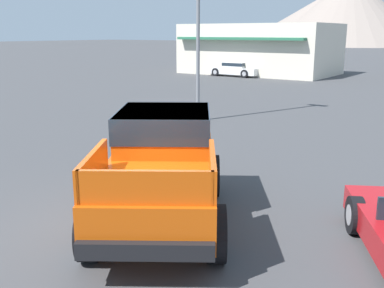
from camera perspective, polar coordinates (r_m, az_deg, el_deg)
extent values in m
plane|color=#424244|center=(8.68, -7.47, -9.55)|extent=(320.00, 320.00, 0.00)
cube|color=#CC4C0C|center=(8.23, -4.00, -4.37)|extent=(4.14, 4.89, 0.70)
cube|color=#CC4C0C|center=(8.93, -3.55, 1.93)|extent=(2.58, 2.66, 0.76)
cube|color=#1E2833|center=(8.90, -3.56, 2.78)|extent=(2.63, 2.71, 0.48)
cube|color=#CC4C0C|center=(6.99, -12.49, -2.98)|extent=(1.09, 1.58, 0.48)
cube|color=#CC4C0C|center=(6.79, 2.61, -3.15)|extent=(1.09, 1.58, 0.48)
cube|color=#CC4C0C|center=(6.00, -5.96, -5.56)|extent=(1.56, 1.08, 0.48)
cube|color=black|center=(10.54, -2.83, -1.53)|extent=(1.64, 1.16, 0.24)
cube|color=black|center=(6.16, -5.97, -13.32)|extent=(1.64, 1.16, 0.24)
cylinder|color=black|center=(9.83, -8.91, -3.93)|extent=(0.74, 0.91, 0.90)
cylinder|color=#232326|center=(9.83, -8.91, -3.93)|extent=(0.53, 0.58, 0.50)
cylinder|color=black|center=(9.69, 2.59, -4.05)|extent=(0.74, 0.91, 0.90)
cylinder|color=#232326|center=(9.69, 2.59, -4.05)|extent=(0.53, 0.58, 0.50)
cylinder|color=black|center=(7.23, -12.87, -10.88)|extent=(0.74, 0.91, 0.90)
cylinder|color=#232326|center=(7.23, -12.87, -10.88)|extent=(0.53, 0.58, 0.50)
cylinder|color=black|center=(7.02, 3.12, -11.28)|extent=(0.74, 0.91, 0.90)
cylinder|color=#232326|center=(7.02, 3.12, -11.28)|extent=(0.53, 0.58, 0.50)
cylinder|color=black|center=(8.46, 20.02, -8.50)|extent=(0.51, 0.70, 0.67)
cylinder|color=#9E9EA3|center=(8.46, 20.02, -8.50)|extent=(0.38, 0.44, 0.37)
cube|color=white|center=(37.07, 5.56, 9.26)|extent=(4.43, 1.95, 0.54)
cube|color=white|center=(36.98, 5.72, 9.99)|extent=(1.88, 1.66, 0.42)
cube|color=#1E2833|center=(36.98, 5.72, 10.07)|extent=(1.92, 1.70, 0.25)
cylinder|color=black|center=(37.06, 3.02, 9.11)|extent=(0.65, 0.24, 0.64)
cylinder|color=#9E9EA3|center=(37.06, 3.02, 9.11)|extent=(0.36, 0.24, 0.35)
cylinder|color=black|center=(38.53, 4.48, 9.28)|extent=(0.65, 0.24, 0.64)
cylinder|color=#9E9EA3|center=(38.53, 4.48, 9.28)|extent=(0.36, 0.24, 0.35)
cylinder|color=black|center=(35.64, 6.71, 8.85)|extent=(0.65, 0.24, 0.64)
cylinder|color=#9E9EA3|center=(35.64, 6.71, 8.85)|extent=(0.36, 0.24, 0.35)
cylinder|color=black|center=(37.17, 8.07, 9.01)|extent=(0.65, 0.24, 0.64)
cylinder|color=#9E9EA3|center=(37.17, 8.07, 9.01)|extent=(0.36, 0.24, 0.35)
cylinder|color=slate|center=(17.76, 0.78, 17.10)|extent=(0.14, 0.14, 8.83)
cube|color=beige|center=(39.72, 8.60, 11.84)|extent=(12.36, 7.35, 4.15)
cube|color=#286B4C|center=(36.14, 5.73, 13.18)|extent=(11.12, 0.70, 0.20)
cone|color=gray|center=(134.40, 19.33, 15.66)|extent=(44.39, 44.39, 18.34)
cone|color=gray|center=(139.52, 15.78, 14.73)|extent=(45.42, 45.42, 13.06)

